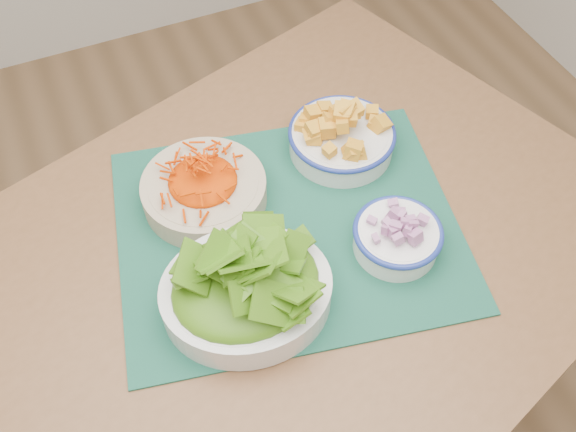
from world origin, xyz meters
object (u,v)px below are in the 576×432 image
object	(u,v)px
table	(257,303)
squash_bowl	(342,133)
onion_bowl	(398,234)
lettuce_bowl	(246,284)
placemat	(288,228)
carrot_bowl	(204,187)

from	to	relation	value
table	squash_bowl	distance (m)	0.33
squash_bowl	onion_bowl	bearing A→B (deg)	-94.27
squash_bowl	onion_bowl	world-z (taller)	squash_bowl
lettuce_bowl	squash_bowl	bearing A→B (deg)	50.23
placemat	onion_bowl	xyz separation A→B (m)	(0.14, -0.11, 0.04)
squash_bowl	lettuce_bowl	bearing A→B (deg)	-140.16
lettuce_bowl	onion_bowl	world-z (taller)	lettuce_bowl
table	squash_bowl	xyz separation A→B (m)	(0.24, 0.18, 0.14)
onion_bowl	carrot_bowl	bearing A→B (deg)	138.80
lettuce_bowl	onion_bowl	distance (m)	0.25
table	carrot_bowl	world-z (taller)	carrot_bowl
squash_bowl	carrot_bowl	bearing A→B (deg)	-177.41
squash_bowl	table	bearing A→B (deg)	-143.55
table	onion_bowl	bearing A→B (deg)	-30.20
placemat	carrot_bowl	distance (m)	0.15
placemat	carrot_bowl	bearing A→B (deg)	145.40
table	placemat	world-z (taller)	placemat
placemat	onion_bowl	bearing A→B (deg)	-25.53
carrot_bowl	squash_bowl	size ratio (longest dim) A/B	1.01
table	lettuce_bowl	xyz separation A→B (m)	(-0.03, -0.05, 0.15)
lettuce_bowl	placemat	bearing A→B (deg)	53.34
placemat	onion_bowl	distance (m)	0.18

